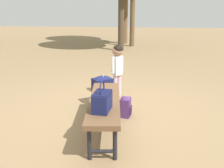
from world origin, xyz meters
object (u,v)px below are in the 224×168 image
handbag (102,100)px  backpack_large (102,90)px  park_bench (105,104)px  backpack_small (125,106)px  child_standing (117,62)px

handbag → backpack_large: (1.38, 0.23, -0.31)m
park_bench → backpack_small: size_ratio=4.87×
park_bench → backpack_large: backpack_large is taller
child_standing → backpack_small: 1.10m
park_bench → child_standing: child_standing is taller
park_bench → child_standing: bearing=-0.3°
park_bench → child_standing: 1.52m
child_standing → backpack_large: (-0.48, 0.21, -0.39)m
backpack_large → backpack_small: bearing=-137.5°
handbag → park_bench: bearing=5.0°
child_standing → backpack_small: size_ratio=2.91×
handbag → backpack_large: 1.44m
park_bench → backpack_small: 0.63m
backpack_large → backpack_small: backpack_large is taller
park_bench → child_standing: size_ratio=1.67×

